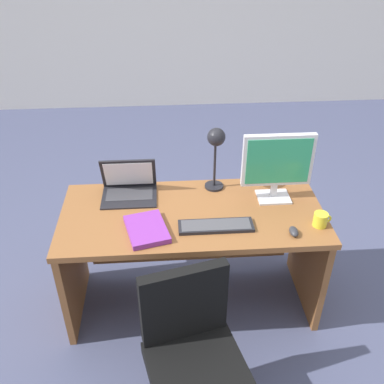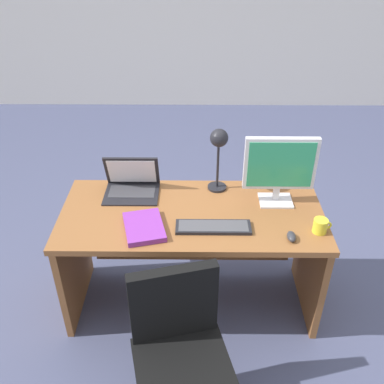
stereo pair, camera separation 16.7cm
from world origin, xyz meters
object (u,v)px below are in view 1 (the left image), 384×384
monitor (277,163)px  desk_lamp (216,145)px  laptop (129,183)px  desk (192,236)px  book (147,229)px  mouse (294,231)px  keyboard (216,226)px  office_chair (194,368)px  coffee_mug (321,220)px

monitor → desk_lamp: bearing=160.6°
monitor → laptop: size_ratio=1.28×
desk → book: size_ratio=4.78×
book → mouse: bearing=-5.7°
monitor → book: monitor is taller
keyboard → office_chair: 0.76m
mouse → office_chair: 0.89m
desk → book: book is taller
desk_lamp → office_chair: (-0.20, -1.00, -0.72)m
laptop → office_chair: 1.15m
book → coffee_mug: (0.98, -0.01, 0.03)m
monitor → keyboard: size_ratio=1.02×
book → coffee_mug: size_ratio=3.15×
keyboard → desk_lamp: (0.04, 0.39, 0.30)m
desk → keyboard: keyboard is taller
laptop → desk_lamp: (0.54, 0.01, 0.24)m
monitor → office_chair: bearing=-122.4°
mouse → laptop: bearing=152.7°
monitor → keyboard: 0.53m
monitor → office_chair: size_ratio=0.50×
mouse → book: 0.81m
laptop → office_chair: (0.34, -1.00, -0.48)m
desk → desk_lamp: bearing=50.5°
desk_lamp → coffee_mug: bearing=-37.0°
keyboard → desk_lamp: size_ratio=0.99×
laptop → mouse: bearing=-27.3°
laptop → book: (0.11, -0.40, -0.06)m
desk → monitor: (0.51, 0.07, 0.47)m
monitor → desk_lamp: monitor is taller
book → desk_lamp: bearing=43.4°
desk_lamp → desk: bearing=-129.5°
book → office_chair: (0.22, -0.60, -0.42)m
desk → keyboard: 0.33m
book → office_chair: 0.77m
laptop → desk_lamp: desk_lamp is taller
monitor → keyboard: bearing=-145.4°
monitor → coffee_mug: bearing=-55.5°
monitor → laptop: (-0.89, 0.12, -0.18)m
keyboard → book: 0.39m
coffee_mug → office_chair: office_chair is taller
monitor → laptop: monitor is taller
desk_lamp → office_chair: bearing=-101.5°
coffee_mug → office_chair: bearing=-142.4°
office_chair → book: bearing=110.4°
keyboard → monitor: bearing=34.6°
coffee_mug → monitor: bearing=124.5°
desk_lamp → coffee_mug: desk_lamp is taller
mouse → desk_lamp: 0.69m
laptop → office_chair: laptop is taller
office_chair → keyboard: bearing=74.6°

